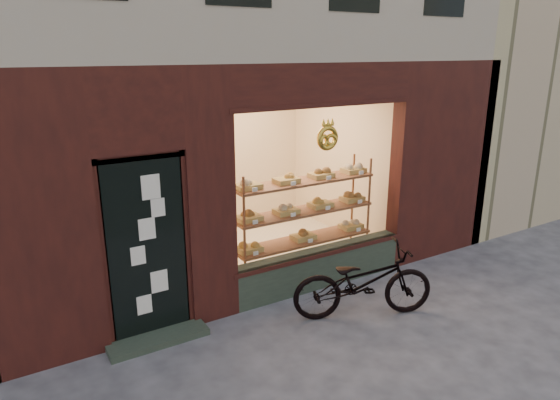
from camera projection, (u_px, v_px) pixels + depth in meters
ground at (402, 373)px, 5.23m from camera, size 90.00×90.00×0.00m
neighbor_right at (530, 1)px, 13.20m from camera, size 12.00×7.00×9.00m
display_shelf at (303, 220)px, 7.29m from camera, size 2.20×0.45×1.70m
bicycle at (363, 282)px, 6.24m from camera, size 1.89×1.26×0.94m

